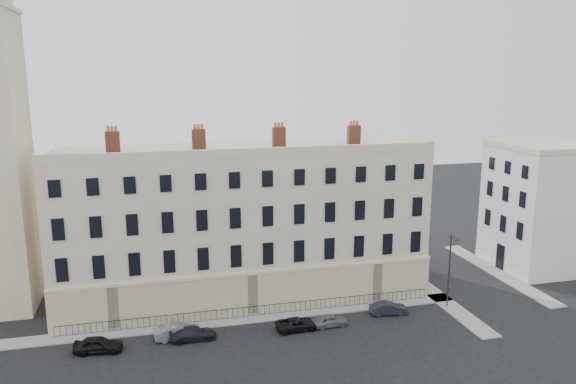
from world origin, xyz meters
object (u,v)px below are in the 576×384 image
object	(u,v)px
streetlamp	(450,268)
car_a	(98,345)
car_b	(178,331)
car_f	(389,308)
car_d	(297,324)
car_e	(329,320)
car_c	(193,333)

from	to	relation	value
streetlamp	car_a	bearing A→B (deg)	168.35
car_a	car_b	xyz separation A→B (m)	(6.46, 0.88, -0.01)
car_f	car_d	bearing A→B (deg)	103.38
car_d	car_f	bearing A→B (deg)	-85.75
car_f	streetlamp	world-z (taller)	streetlamp
car_a	car_d	distance (m)	16.85
car_a	car_b	distance (m)	6.52
car_b	car_e	size ratio (longest dim) A/B	1.19
car_c	car_b	bearing A→B (deg)	63.74
car_b	car_d	xyz separation A→B (m)	(10.39, -0.92, -0.11)
streetlamp	car_e	bearing A→B (deg)	171.67
car_d	car_e	xyz separation A→B (m)	(2.95, -0.06, 0.03)
car_c	car_d	bearing A→B (deg)	-92.46
car_d	car_e	distance (m)	2.95
car_a	car_d	size ratio (longest dim) A/B	1.00
car_d	car_e	size ratio (longest dim) A/B	1.17
car_b	car_c	distance (m)	1.35
car_c	car_d	world-z (taller)	car_c
car_b	car_d	bearing A→B (deg)	-99.04
car_c	car_e	size ratio (longest dim) A/B	1.20
car_b	car_e	bearing A→B (deg)	-98.18
car_f	car_a	bearing A→B (deg)	99.23
car_b	car_c	size ratio (longest dim) A/B	0.99
car_b	car_c	bearing A→B (deg)	-119.86
car_b	car_d	distance (m)	10.43
streetlamp	car_c	bearing A→B (deg)	168.24
car_c	car_e	bearing A→B (deg)	-92.23
car_a	car_f	bearing A→B (deg)	-81.28
car_d	car_f	size ratio (longest dim) A/B	1.09
car_a	car_e	world-z (taller)	car_a
car_e	car_a	bearing A→B (deg)	85.04
car_d	car_f	world-z (taller)	car_f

